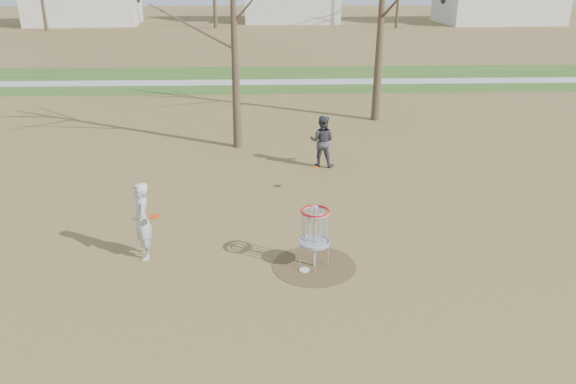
# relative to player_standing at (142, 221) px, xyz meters

# --- Properties ---
(ground) EXTENTS (160.00, 160.00, 0.00)m
(ground) POSITION_rel_player_standing_xyz_m (3.67, -0.53, -0.87)
(ground) COLOR brown
(ground) RESTS_ON ground
(green_band) EXTENTS (160.00, 8.00, 0.01)m
(green_band) POSITION_rel_player_standing_xyz_m (3.67, 20.47, -0.86)
(green_band) COLOR #2D5119
(green_band) RESTS_ON ground
(footpath) EXTENTS (160.00, 1.50, 0.01)m
(footpath) POSITION_rel_player_standing_xyz_m (3.67, 19.47, -0.85)
(footpath) COLOR #9E9E99
(footpath) RESTS_ON green_band
(dirt_circle) EXTENTS (1.80, 1.80, 0.01)m
(dirt_circle) POSITION_rel_player_standing_xyz_m (3.67, -0.53, -0.86)
(dirt_circle) COLOR #47331E
(dirt_circle) RESTS_ON ground
(player_standing) EXTENTS (0.58, 0.73, 1.73)m
(player_standing) POSITION_rel_player_standing_xyz_m (0.00, 0.00, 0.00)
(player_standing) COLOR #B2B2B2
(player_standing) RESTS_ON ground
(player_throwing) EXTENTS (0.94, 0.82, 1.64)m
(player_throwing) POSITION_rel_player_standing_xyz_m (4.42, 5.84, -0.05)
(player_throwing) COLOR #39383E
(player_throwing) RESTS_ON ground
(disc_grounded) EXTENTS (0.22, 0.22, 0.02)m
(disc_grounded) POSITION_rel_player_standing_xyz_m (3.45, -0.73, -0.85)
(disc_grounded) COLOR silver
(disc_grounded) RESTS_ON dirt_circle
(discs_in_play) EXTENTS (3.88, 4.05, 0.37)m
(discs_in_play) POSITION_rel_player_standing_xyz_m (2.26, 1.74, 0.06)
(discs_in_play) COLOR #EE5E0C
(discs_in_play) RESTS_ON ground
(disc_golf_basket) EXTENTS (0.64, 0.64, 1.35)m
(disc_golf_basket) POSITION_rel_player_standing_xyz_m (3.67, -0.53, 0.05)
(disc_golf_basket) COLOR #9EA3AD
(disc_golf_basket) RESTS_ON ground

